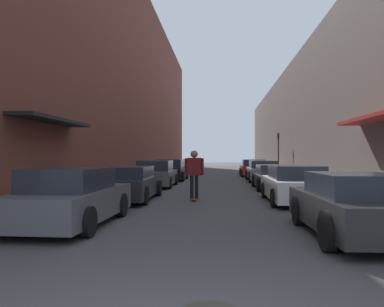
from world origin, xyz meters
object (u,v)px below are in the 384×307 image
Objects in this scene: parked_car_right_2 at (273,177)px; parked_car_right_4 at (253,168)px; parked_car_left_2 at (156,174)px; parked_car_right_0 at (353,206)px; parked_car_left_0 at (72,198)px; parked_car_left_3 at (171,170)px; traffic_light at (278,149)px; parked_car_left_1 at (128,183)px; parked_car_right_3 at (262,171)px; skateboarder at (194,170)px; parked_car_right_1 at (295,185)px.

parked_car_right_4 is (-0.00, 11.44, 0.06)m from parked_car_right_2.
parked_car_left_2 reaches higher than parked_car_right_0.
parked_car_left_0 is 0.89× the size of parked_car_left_3.
parked_car_left_3 is at bearing 88.79° from parked_car_left_2.
traffic_light reaches higher than parked_car_left_2.
parked_car_left_1 is at bearing -90.16° from parked_car_left_2.
parked_car_right_0 is at bearing -62.83° from parked_car_left_2.
parked_car_right_2 is at bearing -10.06° from parked_car_left_2.
parked_car_left_2 is 13.48m from traffic_light.
parked_car_right_2 is 0.94× the size of parked_car_right_3.
parked_car_right_2 is at bearing -99.84° from traffic_light.
parked_car_left_1 is 2.48× the size of skateboarder.
parked_car_right_0 is at bearing -90.02° from parked_car_right_3.
parked_car_right_1 is (5.95, -11.71, -0.04)m from parked_car_left_3.
parked_car_right_0 is at bearing -94.92° from traffic_light.
parked_car_left_0 is at bearing -142.06° from parked_car_right_1.
parked_car_right_0 is 1.01× the size of parked_car_right_4.
parked_car_left_1 is 0.96× the size of parked_car_right_3.
skateboarder is at bearing 175.05° from parked_car_right_1.
parked_car_left_2 is (0.02, 6.01, 0.05)m from parked_car_left_1.
parked_car_right_4 is (-0.09, 5.77, -0.01)m from parked_car_right_3.
parked_car_left_1 is 1.13× the size of parked_car_right_0.
parked_car_right_4 is at bearing 40.03° from parked_car_left_3.
parked_car_right_1 is 17.19m from traffic_light.
parked_car_left_3 reaches higher than parked_car_right_0.
parked_car_left_1 is (0.07, 5.11, -0.04)m from parked_car_left_0.
parked_car_left_3 reaches higher than parked_car_right_1.
parked_car_right_1 is 1.07× the size of parked_car_right_4.
parked_car_right_4 is at bearing 69.69° from parked_car_left_1.
skateboarder is at bearing 121.64° from parked_car_right_0.
traffic_light reaches higher than parked_car_right_1.
parked_car_right_3 is 2.59× the size of skateboarder.
traffic_light is at bearing 80.16° from parked_car_right_2.
parked_car_left_3 is (0.21, 16.51, 0.02)m from parked_car_left_0.
parked_car_right_1 is 3.64m from skateboarder.
parked_car_right_4 is at bearing 59.76° from parked_car_left_2.
parked_car_right_0 is 1.22× the size of traffic_light.
parked_car_left_2 is 0.92× the size of parked_car_left_3.
parked_car_left_2 is 5.39m from parked_car_left_3.
parked_car_right_1 is at bearing -90.40° from parked_car_right_3.
parked_car_left_0 reaches higher than parked_car_right_3.
parked_car_left_0 is 5.11m from parked_car_left_1.
parked_car_left_1 is 6.09m from parked_car_right_1.
parked_car_left_1 is 11.40m from parked_car_left_3.
parked_car_left_0 is at bearing -105.94° from parked_car_right_4.
skateboarder is (2.57, 5.11, 0.49)m from parked_car_left_0.
parked_car_right_1 is 0.96× the size of parked_car_right_2.
parked_car_right_0 is 22.77m from traffic_light.
skateboarder is at bearing -67.62° from parked_car_left_2.
parked_car_left_3 reaches higher than parked_car_right_4.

